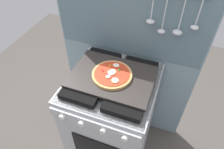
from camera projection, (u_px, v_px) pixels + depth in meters
ground_plane at (112, 143)px, 1.97m from camera, size 4.00×4.00×0.00m
kitchen_backsplash at (127, 60)px, 1.64m from camera, size 1.10×0.09×1.55m
stove at (112, 117)px, 1.65m from camera, size 0.60×0.64×0.90m
baking_tray at (112, 76)px, 1.33m from camera, size 0.54×0.38×0.02m
pizza_left at (112, 74)px, 1.32m from camera, size 0.26×0.26×0.03m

